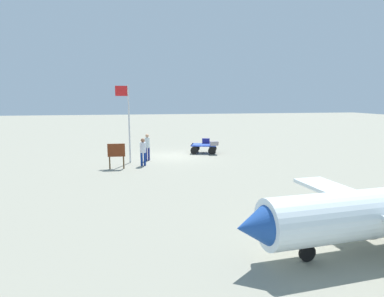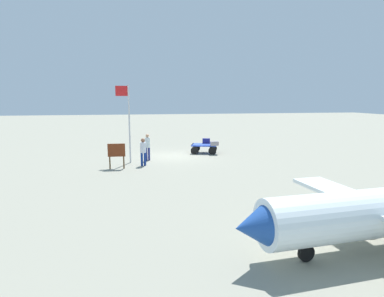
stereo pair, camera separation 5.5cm
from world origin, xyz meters
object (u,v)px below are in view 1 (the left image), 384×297
airplane_near (370,213)px  suitcase_dark (214,143)px  worker_lead (147,145)px  luggage_cart (204,147)px  flagpole (127,117)px  suitcase_navy (206,141)px  suitcase_grey (215,143)px  signboard (116,152)px  worker_trailing (143,149)px

airplane_near → suitcase_dark: bearing=-89.4°
suitcase_dark → worker_lead: 5.12m
suitcase_dark → luggage_cart: bearing=-49.4°
luggage_cart → airplane_near: 16.21m
suitcase_dark → flagpole: size_ratio=0.11×
suitcase_navy → suitcase_grey: bearing=112.4°
suitcase_dark → airplane_near: size_ratio=0.08×
suitcase_grey → suitcase_navy: bearing=-67.6°
signboard → worker_trailing: bearing=-159.4°
luggage_cart → suitcase_dark: bearing=130.6°
worker_trailing → airplane_near: (-5.41, 12.41, 0.09)m
suitcase_dark → suitcase_navy: 1.27m
luggage_cart → airplane_near: airplane_near is taller
luggage_cart → flagpole: size_ratio=0.44×
signboard → airplane_near: bearing=120.5°
suitcase_dark → signboard: size_ratio=0.38×
suitcase_navy → airplane_near: bearing=91.6°
worker_lead → worker_trailing: bearing=77.8°
flagpole → suitcase_dark: bearing=-162.5°
worker_trailing → flagpole: 2.38m
suitcase_grey → signboard: (6.94, 3.80, 0.19)m
airplane_near → suitcase_navy: bearing=-88.4°
suitcase_navy → airplane_near: (-0.47, 16.70, 0.25)m
luggage_cart → worker_trailing: 6.01m
luggage_cart → suitcase_navy: (-0.30, -0.51, 0.37)m
suitcase_dark → suitcase_navy: bearing=-75.5°
suitcase_dark → airplane_near: bearing=90.6°
suitcase_grey → airplane_near: 15.63m
airplane_near → flagpole: flagpole is taller
luggage_cart → worker_trailing: bearing=39.1°
suitcase_navy → signboard: (6.50, 4.87, 0.13)m
suitcase_dark → worker_trailing: 6.08m
luggage_cart → worker_trailing: (4.64, 3.77, 0.53)m
worker_lead → airplane_near: 14.91m
flagpole → luggage_cart: bearing=-154.4°
suitcase_grey → worker_lead: worker_lead is taller
suitcase_navy → airplane_near: 16.70m
suitcase_dark → suitcase_navy: (0.32, -1.23, 0.03)m
suitcase_navy → flagpole: bearing=28.5°
suitcase_grey → worker_trailing: size_ratio=0.30×
luggage_cart → suitcase_grey: size_ratio=4.36×
worker_lead → suitcase_grey: bearing=-162.3°
suitcase_navy → suitcase_grey: (-0.44, 1.07, -0.07)m
suitcase_navy → worker_trailing: 6.54m
suitcase_grey → signboard: 7.91m
worker_trailing → suitcase_navy: bearing=-139.1°
signboard → worker_lead: bearing=-131.0°
suitcase_grey → flagpole: (6.26, 2.09, 2.13)m
worker_trailing → flagpole: (0.87, -1.12, 1.91)m
worker_lead → signboard: worker_lead is taller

